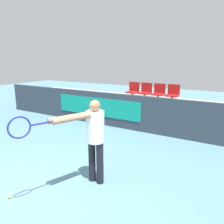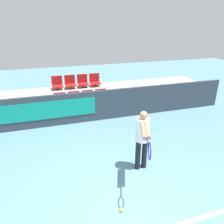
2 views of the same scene
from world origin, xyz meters
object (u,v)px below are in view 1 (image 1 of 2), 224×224
(stadium_chair_1, at_px, (134,106))
(stadium_chair_5, at_px, (146,91))
(stadium_chair_4, at_px, (133,90))
(tennis_player, at_px, (92,134))
(stadium_chair_7, at_px, (173,93))
(tennis_ball, at_px, (10,197))
(stadium_chair_0, at_px, (120,104))
(stadium_chair_3, at_px, (163,109))
(stadium_chair_6, at_px, (159,92))
(stadium_chair_2, at_px, (148,107))

(stadium_chair_1, bearing_deg, stadium_chair_5, 90.00)
(stadium_chair_4, height_order, tennis_player, tennis_player)
(stadium_chair_7, distance_m, tennis_player, 4.98)
(stadium_chair_7, relative_size, tennis_ball, 8.12)
(stadium_chair_0, bearing_deg, stadium_chair_4, 90.00)
(stadium_chair_4, relative_size, tennis_ball, 8.12)
(stadium_chair_1, distance_m, stadium_chair_3, 1.06)
(stadium_chair_0, height_order, tennis_player, tennis_player)
(stadium_chair_3, distance_m, stadium_chair_5, 1.55)
(stadium_chair_3, bearing_deg, stadium_chair_0, 180.00)
(stadium_chair_7, height_order, tennis_ball, stadium_chair_7)
(stadium_chair_4, bearing_deg, stadium_chair_3, -33.36)
(stadium_chair_5, xyz_separation_m, tennis_player, (1.04, -4.98, -0.06))
(stadium_chair_6, distance_m, tennis_ball, 6.16)
(stadium_chair_0, distance_m, stadium_chair_4, 1.12)
(stadium_chair_4, relative_size, stadium_chair_5, 1.00)
(stadium_chair_0, bearing_deg, stadium_chair_3, 0.00)
(stadium_chair_7, xyz_separation_m, tennis_ball, (-0.93, -6.06, -0.99))
(stadium_chair_6, bearing_deg, tennis_player, -84.23)
(stadium_chair_1, relative_size, stadium_chair_2, 1.00)
(stadium_chair_0, bearing_deg, stadium_chair_6, 44.64)
(stadium_chair_6, distance_m, stadium_chair_7, 0.53)
(stadium_chair_1, distance_m, tennis_ball, 5.05)
(stadium_chair_1, relative_size, stadium_chair_7, 1.00)
(stadium_chair_0, bearing_deg, stadium_chair_1, 0.00)
(stadium_chair_7, bearing_deg, tennis_player, -90.33)
(stadium_chair_2, relative_size, tennis_ball, 8.12)
(stadium_chair_2, bearing_deg, tennis_ball, -94.50)
(stadium_chair_1, bearing_deg, stadium_chair_7, 44.64)
(stadium_chair_6, relative_size, tennis_player, 0.35)
(stadium_chair_3, bearing_deg, stadium_chair_2, 180.00)
(stadium_chair_3, xyz_separation_m, stadium_chair_5, (-1.06, 1.05, 0.40))
(stadium_chair_4, bearing_deg, stadium_chair_6, 0.00)
(stadium_chair_1, relative_size, stadium_chair_4, 1.00)
(stadium_chair_2, bearing_deg, tennis_player, -82.70)
(stadium_chair_1, xyz_separation_m, stadium_chair_2, (0.53, 0.00, 0.00))
(stadium_chair_1, relative_size, stadium_chair_6, 1.00)
(stadium_chair_1, xyz_separation_m, stadium_chair_3, (1.06, 0.00, 0.00))
(stadium_chair_2, xyz_separation_m, stadium_chair_4, (-1.06, 1.05, 0.40))
(stadium_chair_2, xyz_separation_m, tennis_player, (0.50, -3.93, 0.34))
(tennis_ball, bearing_deg, stadium_chair_5, 91.30)
(stadium_chair_0, distance_m, stadium_chair_2, 1.06)
(stadium_chair_4, xyz_separation_m, stadium_chair_7, (1.60, 0.00, 0.00))
(stadium_chair_3, xyz_separation_m, stadium_chair_4, (-1.60, 1.05, 0.40))
(stadium_chair_0, xyz_separation_m, tennis_player, (1.57, -3.93, 0.34))
(stadium_chair_1, distance_m, stadium_chair_7, 1.55)
(stadium_chair_5, height_order, stadium_chair_6, same)
(stadium_chair_4, distance_m, stadium_chair_6, 1.06)
(stadium_chair_6, height_order, stadium_chair_7, same)
(tennis_player, bearing_deg, stadium_chair_3, 109.55)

